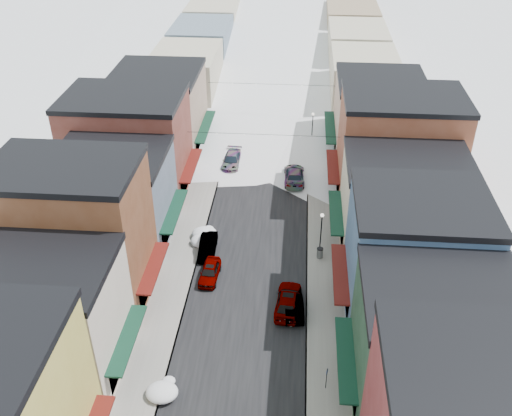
% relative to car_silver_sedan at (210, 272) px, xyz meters
% --- Properties ---
extents(road, '(10.00, 160.00, 0.01)m').
position_rel_car_silver_sedan_xyz_m(road, '(3.50, 36.62, -0.66)').
color(road, black).
rests_on(road, ground).
extents(sidewalk_left, '(3.20, 160.00, 0.15)m').
position_rel_car_silver_sedan_xyz_m(sidewalk_left, '(-3.10, 36.62, -0.59)').
color(sidewalk_left, gray).
rests_on(sidewalk_left, ground).
extents(sidewalk_right, '(3.20, 160.00, 0.15)m').
position_rel_car_silver_sedan_xyz_m(sidewalk_right, '(10.10, 36.62, -0.59)').
color(sidewalk_right, gray).
rests_on(sidewalk_right, ground).
extents(curb_left, '(0.10, 160.00, 0.15)m').
position_rel_car_silver_sedan_xyz_m(curb_left, '(-1.55, 36.62, -0.59)').
color(curb_left, slate).
rests_on(curb_left, ground).
extents(curb_right, '(0.10, 160.00, 0.15)m').
position_rel_car_silver_sedan_xyz_m(curb_right, '(8.55, 36.62, -0.59)').
color(curb_right, slate).
rests_on(curb_right, ground).
extents(bldg_l_cream, '(11.30, 8.20, 9.50)m').
position_rel_car_silver_sedan_xyz_m(bldg_l_cream, '(-9.69, -10.88, 4.09)').
color(bldg_l_cream, beige).
rests_on(bldg_l_cream, ground).
extents(bldg_l_brick_near, '(12.30, 8.20, 12.50)m').
position_rel_car_silver_sedan_xyz_m(bldg_l_brick_near, '(-10.19, -2.88, 5.59)').
color(bldg_l_brick_near, brown).
rests_on(bldg_l_brick_near, ground).
extents(bldg_l_grayblue, '(11.30, 9.20, 9.00)m').
position_rel_car_silver_sedan_xyz_m(bldg_l_grayblue, '(-9.69, 5.62, 3.84)').
color(bldg_l_grayblue, slate).
rests_on(bldg_l_grayblue, ground).
extents(bldg_l_brick_far, '(13.30, 9.20, 11.00)m').
position_rel_car_silver_sedan_xyz_m(bldg_l_brick_far, '(-10.69, 14.62, 4.84)').
color(bldg_l_brick_far, brown).
rests_on(bldg_l_brick_far, ground).
extents(bldg_l_tan, '(11.30, 11.20, 10.00)m').
position_rel_car_silver_sedan_xyz_m(bldg_l_tan, '(-9.69, 24.62, 4.34)').
color(bldg_l_tan, '#9D7D67').
rests_on(bldg_l_tan, ground).
extents(bldg_r_green, '(11.30, 9.20, 9.50)m').
position_rel_car_silver_sedan_xyz_m(bldg_r_green, '(16.69, -11.38, 4.09)').
color(bldg_r_green, '#1C3B28').
rests_on(bldg_r_green, ground).
extents(bldg_r_blue, '(11.30, 9.20, 10.50)m').
position_rel_car_silver_sedan_xyz_m(bldg_r_blue, '(16.69, -2.38, 4.59)').
color(bldg_r_blue, '#37567E').
rests_on(bldg_r_blue, ground).
extents(bldg_r_cream, '(12.30, 9.20, 9.00)m').
position_rel_car_silver_sedan_xyz_m(bldg_r_cream, '(17.19, 6.62, 3.84)').
color(bldg_r_cream, beige).
rests_on(bldg_r_cream, ground).
extents(bldg_r_brick_far, '(13.30, 9.20, 11.50)m').
position_rel_car_silver_sedan_xyz_m(bldg_r_brick_far, '(17.69, 15.62, 5.09)').
color(bldg_r_brick_far, brown).
rests_on(bldg_r_brick_far, ground).
extents(bldg_r_tan, '(11.30, 11.20, 9.50)m').
position_rel_car_silver_sedan_xyz_m(bldg_r_tan, '(16.69, 25.62, 4.09)').
color(bldg_r_tan, tan).
rests_on(bldg_r_tan, ground).
extents(distant_blocks, '(34.00, 55.00, 8.00)m').
position_rel_car_silver_sedan_xyz_m(distant_blocks, '(3.50, 59.62, 3.33)').
color(distant_blocks, gray).
rests_on(distant_blocks, ground).
extents(overhead_cables, '(16.40, 15.04, 0.04)m').
position_rel_car_silver_sedan_xyz_m(overhead_cables, '(3.50, 24.12, 5.53)').
color(overhead_cables, black).
rests_on(overhead_cables, ground).
extents(car_silver_sedan, '(1.78, 3.99, 1.33)m').
position_rel_car_silver_sedan_xyz_m(car_silver_sedan, '(0.00, 0.00, 0.00)').
color(car_silver_sedan, '#96989E').
rests_on(car_silver_sedan, ground).
extents(car_dark_hatch, '(1.62, 4.28, 1.39)m').
position_rel_car_silver_sedan_xyz_m(car_dark_hatch, '(-0.74, 3.68, 0.03)').
color(car_dark_hatch, black).
rests_on(car_dark_hatch, ground).
extents(car_silver_wagon, '(2.24, 5.14, 1.47)m').
position_rel_car_silver_sedan_xyz_m(car_silver_wagon, '(-0.46, 20.69, 0.07)').
color(car_silver_wagon, '#A5A9AE').
rests_on(car_silver_wagon, ground).
extents(car_green_sedan, '(1.93, 4.48, 1.44)m').
position_rel_car_silver_sedan_xyz_m(car_green_sedan, '(7.44, -3.60, 0.05)').
color(car_green_sedan, black).
rests_on(car_green_sedan, ground).
extents(car_gray_suv, '(2.35, 5.07, 1.68)m').
position_rel_car_silver_sedan_xyz_m(car_gray_suv, '(7.00, -3.35, 0.17)').
color(car_gray_suv, gray).
rests_on(car_gray_suv, ground).
extents(car_black_sedan, '(2.46, 5.60, 1.60)m').
position_rel_car_silver_sedan_xyz_m(car_black_sedan, '(7.00, 17.64, 0.13)').
color(car_black_sedan, black).
rests_on(car_black_sedan, ground).
extents(car_lane_silver, '(1.98, 4.85, 1.65)m').
position_rel_car_silver_sedan_xyz_m(car_lane_silver, '(2.90, 29.53, 0.16)').
color(car_lane_silver, '#989CA0').
rests_on(car_lane_silver, ground).
extents(car_lane_white, '(3.01, 5.52, 1.47)m').
position_rel_car_silver_sedan_xyz_m(car_lane_white, '(4.72, 49.71, 0.07)').
color(car_lane_white, silver).
rests_on(car_lane_white, ground).
extents(parking_sign, '(0.12, 0.25, 1.95)m').
position_rel_car_silver_sedan_xyz_m(parking_sign, '(9.93, -11.46, 0.62)').
color(parking_sign, black).
rests_on(parking_sign, sidewalk_right).
extents(trash_can, '(0.60, 0.60, 1.02)m').
position_rel_car_silver_sedan_xyz_m(trash_can, '(9.70, 3.54, 0.00)').
color(trash_can, slate).
rests_on(trash_can, sidewalk_right).
extents(streetlamp_near, '(0.34, 0.34, 4.10)m').
position_rel_car_silver_sedan_xyz_m(streetlamp_near, '(9.73, 4.66, 2.07)').
color(streetlamp_near, black).
rests_on(streetlamp_near, sidewalk_right).
extents(streetlamp_far, '(0.36, 0.36, 4.32)m').
position_rel_car_silver_sedan_xyz_m(streetlamp_far, '(8.97, 26.90, 2.21)').
color(streetlamp_far, black).
rests_on(streetlamp_far, sidewalk_right).
extents(snow_pile_near, '(2.27, 2.60, 0.96)m').
position_rel_car_silver_sedan_xyz_m(snow_pile_near, '(-1.38, -12.92, -0.21)').
color(snow_pile_near, white).
rests_on(snow_pile_near, ground).
extents(snow_pile_mid, '(2.30, 2.62, 0.97)m').
position_rel_car_silver_sedan_xyz_m(snow_pile_mid, '(-1.38, 4.87, -0.20)').
color(snow_pile_mid, white).
rests_on(snow_pile_mid, ground).
extents(snow_pile_far, '(2.48, 2.73, 1.05)m').
position_rel_car_silver_sedan_xyz_m(snow_pile_far, '(-1.38, 6.00, -0.17)').
color(snow_pile_far, white).
rests_on(snow_pile_far, ground).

